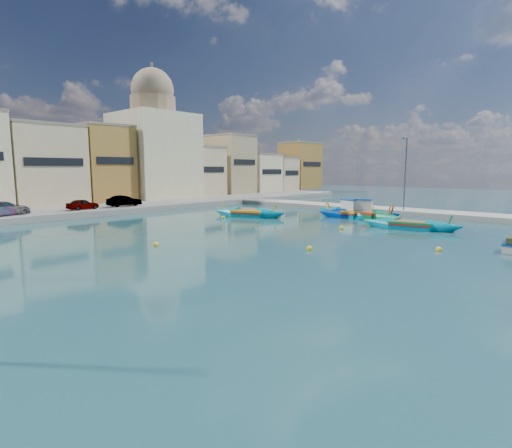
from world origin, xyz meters
TOP-DOWN VIEW (x-y plane):
  - ground at (0.00, 0.00)m, footprint 160.00×160.00m
  - east_quay at (18.00, 0.00)m, footprint 4.00×70.00m
  - north_quay at (0.00, 32.00)m, footprint 80.00×8.00m
  - north_townhouses at (6.68, 39.36)m, footprint 83.20×7.87m
  - church_block at (10.00, 40.00)m, footprint 10.00×10.00m
  - quay_street_lamp at (17.44, 6.00)m, footprint 1.18×0.16m
  - parked_cars at (-7.80, 30.50)m, footprint 16.22×2.83m
  - luzzu_turquoise_cabin at (11.50, 9.22)m, footprint 4.27×8.91m
  - luzzu_blue_cabin at (11.51, 8.06)m, footprint 4.70×8.31m
  - luzzu_cyan_mid at (11.47, 7.12)m, footprint 5.41×9.03m
  - luzzu_green at (4.99, 16.76)m, footprint 4.44×8.17m
  - luzzu_blue_south at (7.46, 1.46)m, footprint 3.16×8.08m
  - mooring_buoys at (0.39, 6.13)m, footprint 21.51×21.08m

SIDE VIEW (x-z plane):
  - ground at x=0.00m, z-range 0.00..0.00m
  - mooring_buoys at x=0.39m, z-range -0.10..0.26m
  - luzzu_blue_south at x=7.46m, z-range -0.90..1.38m
  - east_quay at x=18.00m, z-range 0.00..0.50m
  - luzzu_green at x=4.99m, z-range -0.98..1.52m
  - luzzu_cyan_mid at x=11.47m, z-range -1.04..1.60m
  - north_quay at x=0.00m, z-range 0.00..0.60m
  - luzzu_turquoise_cabin at x=11.50m, z-range -1.06..1.74m
  - luzzu_blue_cabin at x=11.51m, z-range -1.09..1.79m
  - parked_cars at x=-7.80m, z-range 0.57..1.87m
  - quay_street_lamp at x=17.44m, z-range 0.34..8.34m
  - north_townhouses at x=6.68m, z-range -0.10..10.09m
  - church_block at x=10.00m, z-range -1.14..17.96m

